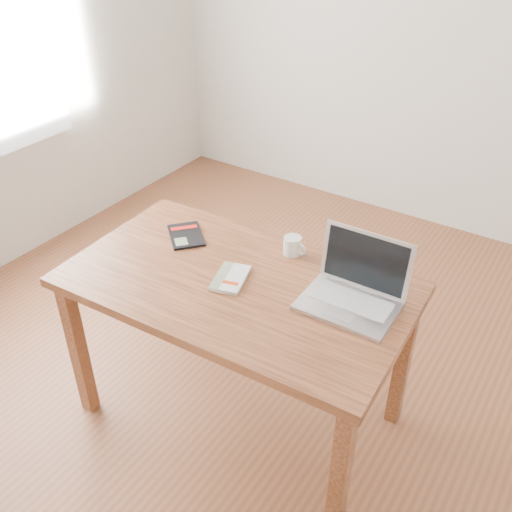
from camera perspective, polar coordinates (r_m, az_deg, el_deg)
The scene contains 6 objects.
room at distance 2.07m, azimuth 0.78°, elevation 13.82°, with size 4.04×4.04×2.70m.
desk at distance 2.28m, azimuth -1.89°, elevation -4.29°, with size 1.38×0.83×0.75m.
white_guidebook at distance 2.22m, azimuth -2.57°, elevation -2.22°, with size 0.16×0.21×0.02m.
black_guidebook at distance 2.51m, azimuth -7.01°, elevation 2.07°, with size 0.25×0.24×0.01m.
laptop at distance 2.12m, azimuth 9.80°, elevation -3.33°, with size 0.35×0.28×0.25m.
coffee_mug at distance 2.36m, azimuth 3.72°, elevation 1.06°, with size 0.11×0.07×0.08m.
Camera 1 is at (0.98, -1.64, 2.06)m, focal length 40.00 mm.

